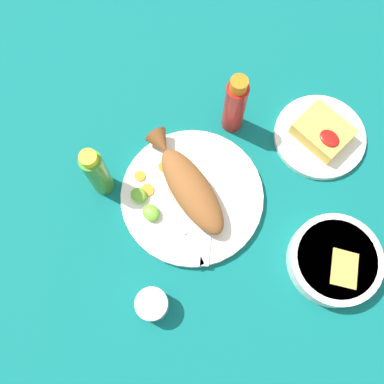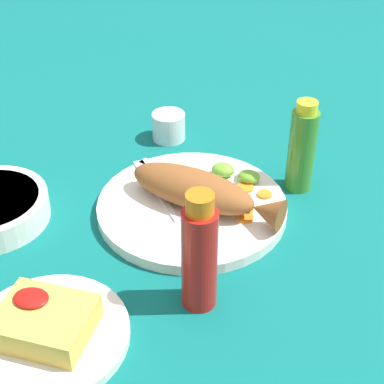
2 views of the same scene
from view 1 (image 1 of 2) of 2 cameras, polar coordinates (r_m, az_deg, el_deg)
name	(u,v)px [view 1 (image 1 of 2)]	position (r m, az deg, el deg)	size (l,w,h in m)	color
ground_plane	(192,197)	(0.92, 0.00, -0.73)	(4.00, 4.00, 0.00)	#0C605B
main_plate	(192,196)	(0.91, 0.00, -0.56)	(0.30, 0.30, 0.02)	white
fried_fish	(188,185)	(0.88, -0.49, 0.92)	(0.26, 0.12, 0.06)	brown
fork_near	(208,228)	(0.88, 2.12, -4.76)	(0.13, 0.15, 0.00)	silver
fork_far	(184,230)	(0.88, -1.03, -5.13)	(0.18, 0.08, 0.00)	silver
carrot_slice_near	(169,160)	(0.93, -3.11, 4.22)	(0.03, 0.03, 0.00)	orange
carrot_slice_mid	(164,166)	(0.92, -3.74, 3.48)	(0.02, 0.02, 0.00)	orange
carrot_slice_far	(140,176)	(0.92, -6.96, 2.12)	(0.02, 0.02, 0.00)	orange
carrot_slice_extra	(147,190)	(0.91, -5.97, 0.25)	(0.03, 0.03, 0.00)	orange
lime_wedge_main	(139,195)	(0.90, -7.11, -0.43)	(0.04, 0.03, 0.02)	#6BB233
lime_wedge_side	(151,213)	(0.88, -5.48, -2.77)	(0.04, 0.03, 0.02)	#6BB233
hot_sauce_bottle_red	(235,105)	(0.92, 5.74, 11.41)	(0.05, 0.05, 0.17)	#B21914
hot_sauce_bottle_green	(97,173)	(0.88, -12.54, 2.54)	(0.04, 0.04, 0.16)	#3D8428
salt_cup	(152,304)	(0.86, -5.30, -14.71)	(0.06, 0.06, 0.05)	silver
side_plate_fries	(319,137)	(1.01, 16.63, 7.10)	(0.20, 0.20, 0.01)	white
fries_pile	(323,132)	(0.98, 17.06, 7.68)	(0.11, 0.09, 0.04)	gold
guacamole_bowl	(335,260)	(0.91, 18.51, -8.61)	(0.18, 0.18, 0.06)	white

